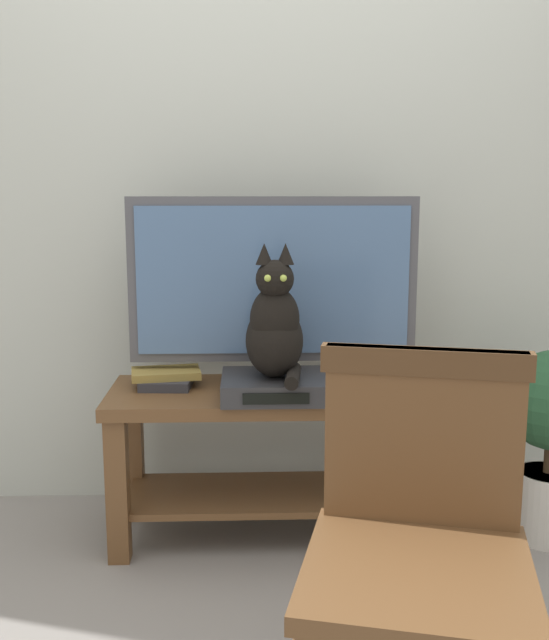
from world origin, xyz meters
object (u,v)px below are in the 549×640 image
(wooden_chair, at_px, (419,526))
(tv, at_px, (273,285))
(tv_stand, at_px, (274,435))
(book_stack, at_px, (166,378))
(cat, at_px, (275,328))
(media_box, at_px, (274,386))

(wooden_chair, bearing_deg, tv, 103.84)
(tv_stand, relative_size, book_stack, 4.44)
(wooden_chair, bearing_deg, tv_stand, 104.98)
(tv, xyz_separation_m, cat, (-0.00, -0.19, -0.11))
(tv_stand, height_order, media_box, media_box)
(media_box, xyz_separation_m, cat, (0.00, -0.01, 0.20))
(tv_stand, xyz_separation_m, tv, (0.00, 0.09, 0.52))
(tv_stand, distance_m, media_box, 0.22)
(tv_stand, relative_size, wooden_chair, 1.30)
(media_box, bearing_deg, cat, -85.66)
(media_box, height_order, cat, cat)
(book_stack, bearing_deg, tv_stand, -8.36)
(cat, relative_size, wooden_chair, 0.51)
(cat, distance_m, wooden_chair, 0.98)
(wooden_chair, relative_size, book_stack, 3.41)
(tv_stand, height_order, cat, cat)
(media_box, xyz_separation_m, book_stack, (-0.37, 0.14, -0.00))
(tv_stand, distance_m, book_stack, 0.43)
(media_box, xyz_separation_m, wooden_chair, (0.27, -0.92, -0.05))
(media_box, bearing_deg, tv_stand, 88.83)
(tv_stand, distance_m, tv, 0.52)
(tv_stand, xyz_separation_m, book_stack, (-0.38, 0.06, 0.20))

